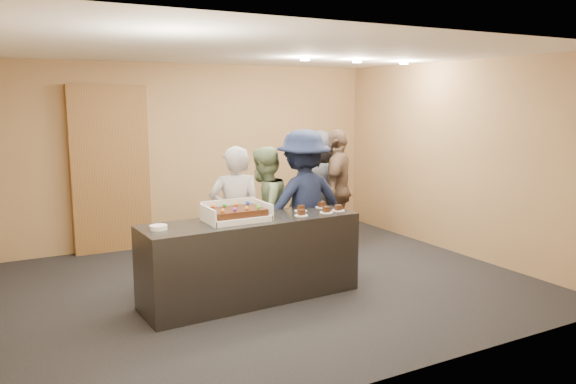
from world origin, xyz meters
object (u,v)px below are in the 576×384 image
object	(u,v)px
person_server_grey	(236,218)
cake_box	(236,216)
sheet_cake	(236,212)
person_dark_suit	(319,189)
person_navy_man	(303,204)
person_brown_extra	(337,190)
storage_cabinet	(110,169)
serving_counter	(251,259)
plate_stack	(158,227)
person_sage_man	(264,211)

from	to	relation	value
person_server_grey	cake_box	bearing A→B (deg)	85.84
sheet_cake	person_dark_suit	bearing A→B (deg)	37.48
person_navy_man	person_brown_extra	xyz separation A→B (m)	(1.08, 0.87, -0.03)
storage_cabinet	cake_box	distance (m)	2.85
person_navy_man	sheet_cake	bearing A→B (deg)	22.03
person_server_grey	person_dark_suit	distance (m)	2.07
person_dark_suit	person_navy_man	bearing A→B (deg)	70.64
storage_cabinet	person_server_grey	distance (m)	2.52
sheet_cake	person_navy_man	size ratio (longest dim) A/B	0.31
serving_counter	plate_stack	distance (m)	1.12
cake_box	person_sage_man	xyz separation A→B (m)	(0.68, 0.71, -0.14)
storage_cabinet	person_server_grey	world-z (taller)	storage_cabinet
person_sage_man	person_dark_suit	xyz separation A→B (m)	(1.27, 0.77, 0.07)
serving_counter	person_sage_man	size ratio (longest dim) A/B	1.50
person_brown_extra	sheet_cake	bearing A→B (deg)	-14.85
storage_cabinet	person_brown_extra	world-z (taller)	storage_cabinet
storage_cabinet	person_navy_man	distance (m)	2.97
cake_box	person_dark_suit	distance (m)	2.46
person_navy_man	person_server_grey	bearing A→B (deg)	-0.48
cake_box	plate_stack	xyz separation A→B (m)	(-0.85, -0.03, -0.02)
serving_counter	person_server_grey	xyz separation A→B (m)	(0.02, 0.45, 0.38)
storage_cabinet	cake_box	bearing A→B (deg)	-74.89
storage_cabinet	person_server_grey	bearing A→B (deg)	-68.28
person_brown_extra	cake_box	bearing A→B (deg)	-15.32
person_navy_man	plate_stack	bearing A→B (deg)	12.78
serving_counter	person_sage_man	distance (m)	0.96
person_navy_man	person_sage_man	bearing A→B (deg)	-35.78
serving_counter	person_server_grey	bearing A→B (deg)	85.79
person_server_grey	person_brown_extra	world-z (taller)	person_brown_extra
storage_cabinet	cake_box	xyz separation A→B (m)	(0.74, -2.75, -0.24)
person_server_grey	person_navy_man	bearing A→B (deg)	-160.87
person_brown_extra	person_dark_suit	world-z (taller)	person_brown_extra
storage_cabinet	person_server_grey	size ratio (longest dim) A/B	1.43
person_dark_suit	plate_stack	bearing A→B (deg)	48.62
serving_counter	plate_stack	world-z (taller)	plate_stack
person_sage_man	person_navy_man	distance (m)	0.50
person_server_grey	person_brown_extra	size ratio (longest dim) A/B	0.94
person_sage_man	person_navy_man	bearing A→B (deg)	110.57
sheet_cake	person_sage_man	xyz separation A→B (m)	(0.69, 0.73, -0.20)
serving_counter	person_dark_suit	xyz separation A→B (m)	(1.79, 1.50, 0.42)
serving_counter	person_navy_man	bearing A→B (deg)	23.86
plate_stack	person_brown_extra	xyz separation A→B (m)	(3.01, 1.33, -0.04)
person_brown_extra	storage_cabinet	bearing A→B (deg)	-72.82
cake_box	sheet_cake	size ratio (longest dim) A/B	1.17
person_server_grey	person_dark_suit	size ratio (longest dim) A/B	0.95
person_dark_suit	person_server_grey	bearing A→B (deg)	51.01
person_server_grey	person_brown_extra	xyz separation A→B (m)	(1.98, 0.87, 0.05)
person_dark_suit	sheet_cake	bearing A→B (deg)	57.84
cake_box	plate_stack	bearing A→B (deg)	-177.99
person_dark_suit	person_sage_man	bearing A→B (deg)	51.48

